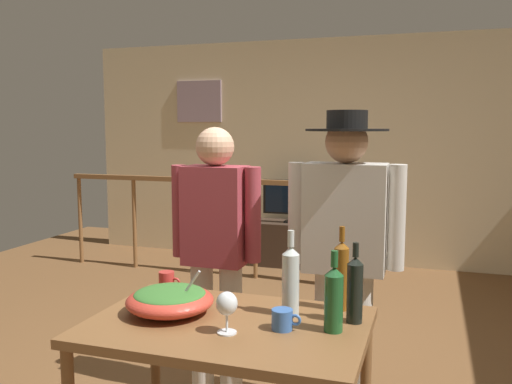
{
  "coord_description": "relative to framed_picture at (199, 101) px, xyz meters",
  "views": [
    {
      "loc": [
        0.97,
        -3.01,
        1.57
      ],
      "look_at": [
        0.18,
        -0.59,
        1.26
      ],
      "focal_mm": 38.02,
      "sensor_mm": 36.0,
      "label": 1
    }
  ],
  "objects": [
    {
      "name": "person_standing_left",
      "position": [
        1.58,
        -3.34,
        -0.96
      ],
      "size": [
        0.54,
        0.22,
        1.56
      ],
      "rotation": [
        0.0,
        0.0,
        3.13
      ],
      "color": "beige",
      "rests_on": "ground_plane"
    },
    {
      "name": "framed_picture",
      "position": [
        0.0,
        0.0,
        0.0
      ],
      "size": [
        0.58,
        0.03,
        0.5
      ],
      "primitive_type": "cube",
      "color": "#9F8798"
    },
    {
      "name": "salad_bowl",
      "position": [
        1.67,
        -4.08,
        -1.05
      ],
      "size": [
        0.38,
        0.38,
        0.2
      ],
      "color": "#CC3D2D",
      "rests_on": "serving_table"
    },
    {
      "name": "wine_bottle_clear",
      "position": [
        2.17,
        -3.94,
        -0.96
      ],
      "size": [
        0.08,
        0.08,
        0.37
      ],
      "color": "silver",
      "rests_on": "serving_table"
    },
    {
      "name": "back_wall",
      "position": [
        1.76,
        0.06,
        -0.59
      ],
      "size": [
        6.21,
        0.1,
        2.56
      ],
      "primitive_type": "cube",
      "color": "beige",
      "rests_on": "ground_plane"
    },
    {
      "name": "wine_bottle_dark",
      "position": [
        2.45,
        -3.94,
        -0.97
      ],
      "size": [
        0.07,
        0.07,
        0.34
      ],
      "color": "black",
      "rests_on": "serving_table"
    },
    {
      "name": "serving_table",
      "position": [
        1.94,
        -4.1,
        -1.2
      ],
      "size": [
        1.16,
        0.78,
        0.76
      ],
      "color": "brown",
      "rests_on": "ground_plane"
    },
    {
      "name": "wine_bottle_amber",
      "position": [
        2.37,
        -3.8,
        -0.96
      ],
      "size": [
        0.07,
        0.07,
        0.38
      ],
      "color": "brown",
      "rests_on": "serving_table"
    },
    {
      "name": "mug_red",
      "position": [
        1.52,
        -3.83,
        -1.06
      ],
      "size": [
        0.11,
        0.08,
        0.11
      ],
      "color": "#B7332D",
      "rests_on": "serving_table"
    },
    {
      "name": "person_standing_right",
      "position": [
        2.31,
        -3.34,
        -0.88
      ],
      "size": [
        0.61,
        0.43,
        1.65
      ],
      "rotation": [
        0.0,
        0.0,
        3.15
      ],
      "color": "beige",
      "rests_on": "ground_plane"
    },
    {
      "name": "flat_screen_tv",
      "position": [
        1.27,
        -0.32,
        -1.09
      ],
      "size": [
        0.68,
        0.12,
        0.49
      ],
      "color": "black",
      "rests_on": "tv_console"
    },
    {
      "name": "wine_glass",
      "position": [
        1.99,
        -4.22,
        -1.0
      ],
      "size": [
        0.09,
        0.09,
        0.17
      ],
      "color": "silver",
      "rests_on": "serving_table"
    },
    {
      "name": "mug_blue",
      "position": [
        2.19,
        -4.12,
        -1.07
      ],
      "size": [
        0.12,
        0.09,
        0.08
      ],
      "color": "#3866B2",
      "rests_on": "serving_table"
    },
    {
      "name": "ground_plane",
      "position": [
        1.76,
        -3.13,
        -1.87
      ],
      "size": [
        8.3,
        8.3,
        0.0
      ],
      "primitive_type": "plane",
      "color": "brown"
    },
    {
      "name": "wine_bottle_green",
      "position": [
        2.38,
        -4.07,
        -0.98
      ],
      "size": [
        0.08,
        0.08,
        0.33
      ],
      "color": "#1E5628",
      "rests_on": "serving_table"
    },
    {
      "name": "stair_railing",
      "position": [
        0.82,
        -0.93,
        -1.19
      ],
      "size": [
        2.92,
        0.1,
        1.08
      ],
      "color": "brown",
      "rests_on": "ground_plane"
    },
    {
      "name": "tv_console",
      "position": [
        1.27,
        -0.29,
        -1.62
      ],
      "size": [
        0.9,
        0.4,
        0.49
      ],
      "primitive_type": "cube",
      "color": "#38281E",
      "rests_on": "ground_plane"
    }
  ]
}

